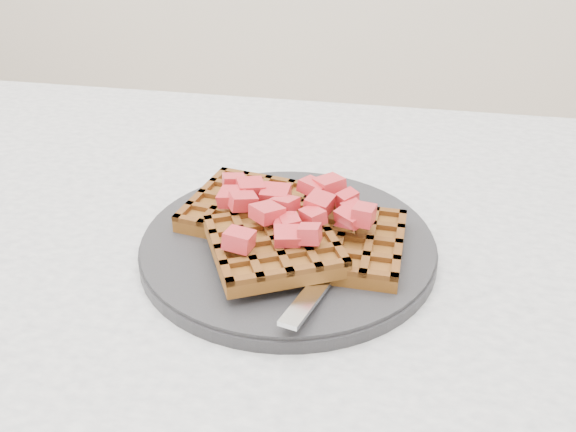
# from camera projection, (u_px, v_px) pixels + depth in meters

# --- Properties ---
(table) EXTENTS (1.20, 0.80, 0.75)m
(table) POSITION_uv_depth(u_px,v_px,m) (335.00, 356.00, 0.65)
(table) COLOR white
(table) RESTS_ON ground
(plate) EXTENTS (0.27, 0.27, 0.02)m
(plate) POSITION_uv_depth(u_px,v_px,m) (288.00, 245.00, 0.60)
(plate) COLOR #242427
(plate) RESTS_ON table
(waffles) EXTENTS (0.22, 0.21, 0.03)m
(waffles) POSITION_uv_depth(u_px,v_px,m) (287.00, 230.00, 0.59)
(waffles) COLOR brown
(waffles) RESTS_ON plate
(strawberry_pile) EXTENTS (0.15, 0.15, 0.02)m
(strawberry_pile) POSITION_uv_depth(u_px,v_px,m) (288.00, 203.00, 0.57)
(strawberry_pile) COLOR #A9121C
(strawberry_pile) RESTS_ON waffles
(fork) EXTENTS (0.07, 0.18, 0.02)m
(fork) POSITION_uv_depth(u_px,v_px,m) (334.00, 262.00, 0.55)
(fork) COLOR silver
(fork) RESTS_ON plate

